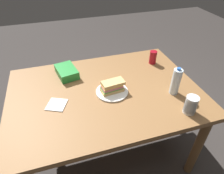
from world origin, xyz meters
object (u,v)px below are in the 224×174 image
dining_table (105,99)px  chip_bag (67,72)px  water_bottle_tall (176,82)px  plastic_cup_stack (191,105)px  soda_can_red (153,57)px  paper_plate (112,91)px  sandwich (112,86)px

dining_table → chip_bag: (-0.26, 0.30, 0.13)m
water_bottle_tall → plastic_cup_stack: water_bottle_tall is taller
soda_can_red → water_bottle_tall: (-0.04, -0.45, 0.04)m
water_bottle_tall → plastic_cup_stack: 0.22m
paper_plate → chip_bag: (-0.30, 0.34, 0.03)m
paper_plate → dining_table: bearing=142.2°
paper_plate → water_bottle_tall: bearing=-17.9°
dining_table → plastic_cup_stack: plastic_cup_stack is taller
sandwich → soda_can_red: bearing=31.9°
sandwich → water_bottle_tall: bearing=-18.3°
soda_can_red → dining_table: bearing=-153.4°
dining_table → water_bottle_tall: size_ratio=6.55×
dining_table → plastic_cup_stack: bearing=-39.1°
paper_plate → plastic_cup_stack: (0.44, -0.36, 0.06)m
chip_bag → water_bottle_tall: bearing=45.7°
dining_table → paper_plate: 0.11m
soda_can_red → sandwich: bearing=-148.1°
paper_plate → plastic_cup_stack: 0.57m
soda_can_red → plastic_cup_stack: (-0.05, -0.67, 0.00)m
water_bottle_tall → dining_table: bearing=159.9°
dining_table → water_bottle_tall: (0.50, -0.18, 0.20)m
water_bottle_tall → chip_bag: bearing=147.3°
sandwich → plastic_cup_stack: 0.57m
sandwich → soda_can_red: 0.58m
soda_can_red → plastic_cup_stack: bearing=-94.6°
plastic_cup_stack → paper_plate: bearing=140.7°
sandwich → soda_can_red: soda_can_red is taller
dining_table → soda_can_red: size_ratio=12.07×
paper_plate → water_bottle_tall: water_bottle_tall is taller
paper_plate → plastic_cup_stack: size_ratio=1.90×
soda_can_red → chip_bag: 0.80m
paper_plate → soda_can_red: size_ratio=2.04×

